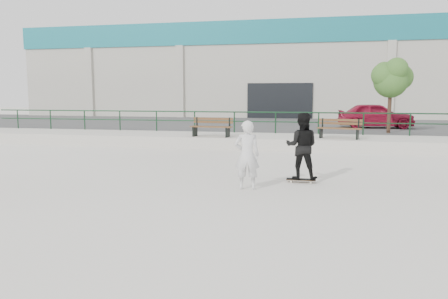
% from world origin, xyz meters
% --- Properties ---
extents(ground, '(120.00, 120.00, 0.00)m').
position_xyz_m(ground, '(0.00, 0.00, 0.00)').
color(ground, '#BCB7AC').
rests_on(ground, ground).
extents(ledge, '(30.00, 3.00, 0.50)m').
position_xyz_m(ledge, '(0.00, 9.50, 0.25)').
color(ledge, beige).
rests_on(ledge, ground).
extents(parking_strip, '(60.00, 14.00, 0.50)m').
position_xyz_m(parking_strip, '(0.00, 18.00, 0.25)').
color(parking_strip, '#3E3E3E').
rests_on(parking_strip, ground).
extents(railing, '(28.00, 0.06, 1.03)m').
position_xyz_m(railing, '(-0.00, 10.80, 1.24)').
color(railing, '#14381F').
rests_on(railing, ledge).
extents(commercial_building, '(44.20, 16.33, 8.00)m').
position_xyz_m(commercial_building, '(-0.00, 31.99, 4.58)').
color(commercial_building, beige).
rests_on(commercial_building, ground).
extents(bench_left, '(1.87, 0.70, 0.84)m').
position_xyz_m(bench_left, '(-1.59, 8.61, 0.92)').
color(bench_left, brown).
rests_on(bench_left, ledge).
extents(bench_right, '(1.87, 0.89, 0.83)m').
position_xyz_m(bench_right, '(3.87, 8.97, 0.91)').
color(bench_right, brown).
rests_on(bench_right, ledge).
extents(tree, '(1.99, 1.77, 3.54)m').
position_xyz_m(tree, '(6.32, 12.17, 3.15)').
color(tree, '#493324').
rests_on(tree, parking_strip).
extents(red_car, '(4.14, 1.80, 1.39)m').
position_xyz_m(red_car, '(6.06, 15.34, 1.19)').
color(red_car, maroon).
rests_on(red_car, parking_strip).
extents(skateboard, '(0.78, 0.22, 0.09)m').
position_xyz_m(skateboard, '(2.59, 1.74, 0.07)').
color(skateboard, black).
rests_on(skateboard, ground).
extents(standing_skater, '(0.89, 0.71, 1.78)m').
position_xyz_m(standing_skater, '(2.59, 1.74, 0.99)').
color(standing_skater, black).
rests_on(standing_skater, skateboard).
extents(seated_skater, '(0.69, 0.51, 1.72)m').
position_xyz_m(seated_skater, '(1.30, 0.60, 0.86)').
color(seated_skater, silver).
rests_on(seated_skater, ground).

